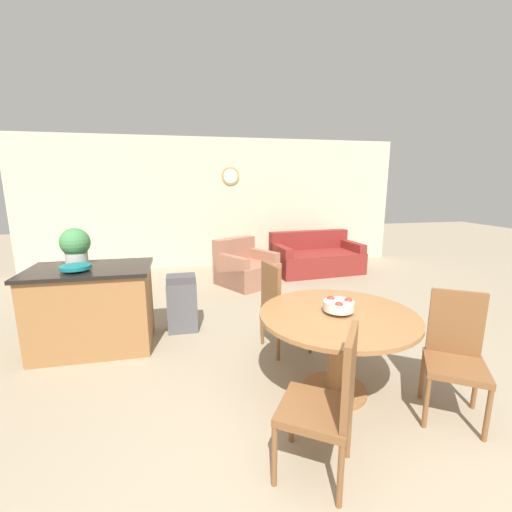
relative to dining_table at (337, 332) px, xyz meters
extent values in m
plane|color=gray|center=(-0.45, -0.96, -0.56)|extent=(24.00, 24.00, 0.00)
cube|color=beige|center=(-0.45, 4.94, 0.79)|extent=(8.00, 0.06, 2.70)
cylinder|color=tan|center=(-0.17, 4.90, 1.35)|extent=(0.37, 0.02, 0.37)
cylinder|color=white|center=(-0.17, 4.89, 1.35)|extent=(0.30, 0.01, 0.30)
cylinder|color=#9E6B3D|center=(0.00, 0.00, -0.54)|extent=(0.55, 0.55, 0.04)
cylinder|color=#9E6B3D|center=(0.00, 0.00, -0.20)|extent=(0.13, 0.13, 0.65)
cylinder|color=#9E6B3D|center=(0.00, 0.00, 0.15)|extent=(1.30, 1.30, 0.03)
cylinder|color=brown|center=(-0.76, -0.79, -0.36)|extent=(0.04, 0.04, 0.40)
cylinder|color=brown|center=(-0.54, -0.47, -0.36)|extent=(0.04, 0.04, 0.40)
cylinder|color=brown|center=(-0.44, -1.00, -0.36)|extent=(0.04, 0.04, 0.40)
cylinder|color=brown|center=(-0.22, -0.68, -0.36)|extent=(0.04, 0.04, 0.40)
cube|color=brown|center=(-0.49, -0.73, -0.14)|extent=(0.58, 0.58, 0.05)
cube|color=brown|center=(-0.33, -0.84, 0.15)|extent=(0.25, 0.34, 0.52)
cylinder|color=brown|center=(0.79, -0.76, -0.36)|extent=(0.04, 0.04, 0.40)
cylinder|color=brown|center=(0.47, -0.54, -0.36)|extent=(0.04, 0.04, 0.40)
cylinder|color=brown|center=(1.00, -0.44, -0.36)|extent=(0.04, 0.04, 0.40)
cylinder|color=brown|center=(0.68, -0.22, -0.36)|extent=(0.04, 0.04, 0.40)
cube|color=brown|center=(0.73, -0.49, -0.14)|extent=(0.58, 0.58, 0.05)
cube|color=brown|center=(0.84, -0.33, 0.15)|extent=(0.34, 0.25, 0.52)
cylinder|color=brown|center=(-0.02, 1.09, -0.36)|extent=(0.04, 0.04, 0.40)
cylinder|color=brown|center=(0.05, 0.71, -0.36)|extent=(0.04, 0.04, 0.40)
cylinder|color=brown|center=(-0.40, 1.02, -0.36)|extent=(0.04, 0.04, 0.40)
cylinder|color=brown|center=(-0.32, 0.64, -0.36)|extent=(0.04, 0.04, 0.40)
cube|color=brown|center=(-0.17, 0.87, -0.14)|extent=(0.49, 0.49, 0.05)
cube|color=brown|center=(-0.36, 0.83, 0.15)|extent=(0.11, 0.39, 0.52)
cylinder|color=silver|center=(0.00, 0.00, 0.18)|extent=(0.09, 0.09, 0.03)
cylinder|color=silver|center=(0.00, 0.00, 0.23)|extent=(0.25, 0.25, 0.08)
sphere|color=#B73323|center=(0.08, 0.00, 0.26)|extent=(0.07, 0.07, 0.07)
sphere|color=#B73323|center=(-0.04, 0.07, 0.26)|extent=(0.07, 0.07, 0.07)
sphere|color=#B73323|center=(-0.04, -0.08, 0.26)|extent=(0.07, 0.07, 0.07)
cube|color=#9E6B3D|center=(-2.21, 1.34, -0.13)|extent=(1.18, 0.73, 0.87)
cube|color=black|center=(-2.21, 1.34, 0.32)|extent=(1.24, 0.79, 0.04)
cylinder|color=#147A7F|center=(-2.30, 1.21, 0.36)|extent=(0.10, 0.10, 0.02)
cylinder|color=#147A7F|center=(-2.30, 1.21, 0.39)|extent=(0.30, 0.30, 0.04)
cylinder|color=beige|center=(-2.37, 1.54, 0.41)|extent=(0.23, 0.23, 0.13)
sphere|color=#478E4C|center=(-2.37, 1.54, 0.59)|extent=(0.31, 0.31, 0.31)
cube|color=#56565B|center=(-1.27, 1.59, -0.26)|extent=(0.35, 0.26, 0.62)
cube|color=#49494E|center=(-1.27, 1.59, 0.09)|extent=(0.34, 0.25, 0.08)
cube|color=maroon|center=(1.41, 3.86, -0.35)|extent=(1.79, 1.12, 0.42)
cube|color=maroon|center=(1.37, 4.24, 0.04)|extent=(1.73, 0.36, 0.37)
cube|color=maroon|center=(0.63, 3.80, -0.27)|extent=(0.23, 0.91, 0.59)
cube|color=maroon|center=(2.18, 3.93, -0.27)|extent=(0.23, 0.91, 0.59)
cube|color=#A87056|center=(-0.13, 3.32, -0.36)|extent=(1.18, 1.20, 0.40)
cube|color=#A87056|center=(-0.31, 3.62, 0.04)|extent=(0.83, 0.60, 0.40)
cube|color=#A87056|center=(-0.44, 3.14, -0.27)|extent=(0.53, 0.77, 0.58)
cube|color=#A87056|center=(0.18, 3.50, -0.27)|extent=(0.53, 0.77, 0.58)
camera|label=1|loc=(-1.23, -2.45, 1.22)|focal=24.00mm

